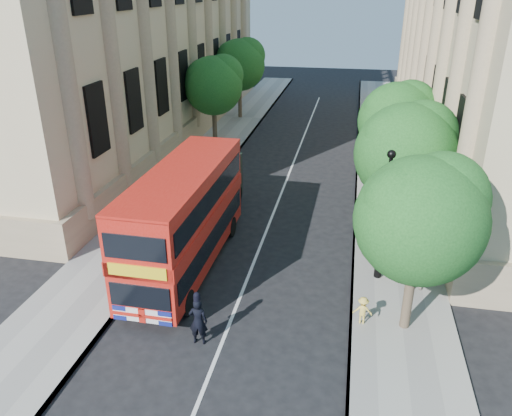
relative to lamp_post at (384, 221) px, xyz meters
The scene contains 16 objects.
ground 8.20m from the lamp_post, 129.81° to the right, with size 120.00×120.00×0.00m, color black.
pavement_right 4.75m from the lamp_post, 79.38° to the left, with size 3.50×80.00×0.12m, color gray.
pavement_left 11.73m from the lamp_post, 159.59° to the left, with size 3.50×80.00×0.12m, color gray.
building_left 26.82m from the lamp_post, 136.25° to the left, with size 12.00×38.00×18.00m, color #C5AE89.
tree_right_near 3.54m from the lamp_post, 74.15° to the right, with size 4.00×4.00×6.08m.
tree_right_mid 3.70m from the lamp_post, 74.48° to the left, with size 4.20×4.20×6.37m.
tree_right_far 9.25m from the lamp_post, 84.67° to the left, with size 4.00×4.00×6.15m.
tree_left_far 19.52m from the lamp_post, 124.35° to the left, with size 4.00×4.00×6.30m.
tree_left_back 26.51m from the lamp_post, 114.51° to the left, with size 4.20×4.20×6.65m.
lamp_post is the anchor object (origin of this frame).
double_decker_bus 7.62m from the lamp_post, behind, with size 2.51×8.93×4.10m.
box_van 9.48m from the lamp_post, 147.29° to the left, with size 1.82×4.38×2.49m.
police_constable 7.78m from the lamp_post, 138.86° to the right, with size 0.60×0.39×1.65m, color black.
woman_pedestrian 2.00m from the lamp_post, 27.14° to the right, with size 0.89×0.70×1.84m, color beige.
child_a 2.31m from the lamp_post, 22.09° to the left, with size 0.63×0.26×1.07m, color #C67322.
child_b 3.68m from the lamp_post, 100.96° to the right, with size 0.64×0.37×1.00m, color #E4C44D.
Camera 1 is at (3.58, -11.31, 10.56)m, focal length 35.00 mm.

